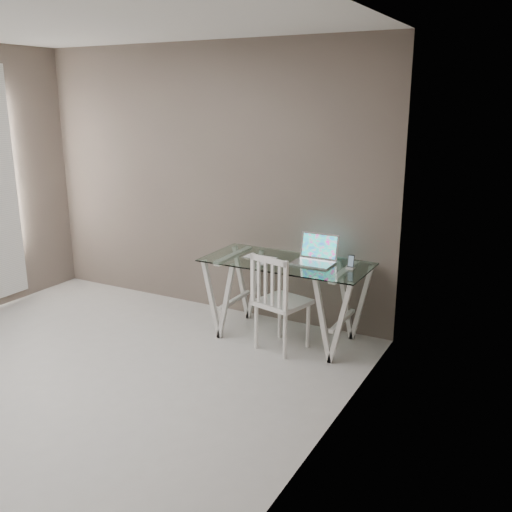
{
  "coord_description": "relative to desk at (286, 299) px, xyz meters",
  "views": [
    {
      "loc": [
        3.18,
        -2.63,
        2.17
      ],
      "look_at": [
        0.94,
        1.54,
        0.85
      ],
      "focal_mm": 40.0,
      "sensor_mm": 36.0,
      "label": 1
    }
  ],
  "objects": [
    {
      "name": "phone_dock",
      "position": [
        0.58,
        0.05,
        0.4
      ],
      "size": [
        0.07,
        0.07,
        0.12
      ],
      "color": "white",
      "rests_on": "desk"
    },
    {
      "name": "keyboard",
      "position": [
        -0.26,
        -0.02,
        0.37
      ],
      "size": [
        0.31,
        0.13,
        0.01
      ],
      "primitive_type": "cube",
      "color": "silver",
      "rests_on": "desk"
    },
    {
      "name": "laptop",
      "position": [
        0.24,
        0.09,
        0.42
      ],
      "size": [
        0.36,
        0.3,
        0.25
      ],
      "color": "silver",
      "rests_on": "desk"
    },
    {
      "name": "mouse",
      "position": [
        -0.14,
        -0.22,
        0.38
      ],
      "size": [
        0.1,
        0.06,
        0.03
      ],
      "primitive_type": "ellipsoid",
      "color": "white",
      "rests_on": "desk"
    },
    {
      "name": "room",
      "position": [
        -1.16,
        -1.82,
        1.33
      ],
      "size": [
        4.5,
        4.52,
        2.71
      ],
      "color": "#B3B0AB",
      "rests_on": "ground"
    },
    {
      "name": "chair",
      "position": [
        0.05,
        -0.27,
        0.1
      ],
      "size": [
        0.49,
        0.49,
        0.88
      ],
      "rotation": [
        0.0,
        0.0,
        -0.24
      ],
      "color": "white",
      "rests_on": "ground"
    },
    {
      "name": "desk",
      "position": [
        0.0,
        0.0,
        0.0
      ],
      "size": [
        1.5,
        0.7,
        0.75
      ],
      "color": "silver",
      "rests_on": "ground"
    }
  ]
}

